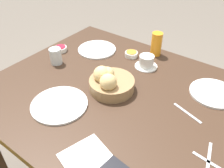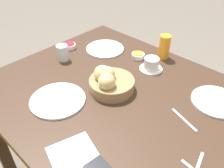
# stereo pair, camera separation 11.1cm
# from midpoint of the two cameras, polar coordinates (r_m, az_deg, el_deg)

# --- Properties ---
(dining_table) EXTENTS (1.27, 0.99, 0.77)m
(dining_table) POSITION_cam_midpoint_polar(r_m,az_deg,el_deg) (1.16, 5.10, -6.63)
(dining_table) COLOR #3D281C
(dining_table) RESTS_ON ground_plane
(bread_basket) EXTENTS (0.21, 0.21, 0.12)m
(bread_basket) POSITION_cam_midpoint_polar(r_m,az_deg,el_deg) (1.10, 2.32, 0.43)
(bread_basket) COLOR #99754C
(bread_basket) RESTS_ON dining_table
(plate_near_left) EXTENTS (0.22, 0.22, 0.01)m
(plate_near_left) POSITION_cam_midpoint_polar(r_m,az_deg,el_deg) (1.17, 26.36, -3.88)
(plate_near_left) COLOR white
(plate_near_left) RESTS_ON dining_table
(plate_near_right) EXTENTS (0.23, 0.23, 0.01)m
(plate_near_right) POSITION_cam_midpoint_polar(r_m,az_deg,el_deg) (1.45, 0.50, 8.41)
(plate_near_right) COLOR white
(plate_near_right) RESTS_ON dining_table
(plate_far_center) EXTENTS (0.25, 0.25, 0.01)m
(plate_far_center) POSITION_cam_midpoint_polar(r_m,az_deg,el_deg) (1.08, -10.06, -3.92)
(plate_far_center) COLOR white
(plate_far_center) RESTS_ON dining_table
(juice_glass) EXTENTS (0.06, 0.06, 0.14)m
(juice_glass) POSITION_cam_midpoint_polar(r_m,az_deg,el_deg) (1.38, 14.78, 8.57)
(juice_glass) COLOR orange
(juice_glass) RESTS_ON dining_table
(water_tumbler) EXTENTS (0.06, 0.06, 0.09)m
(water_tumbler) POSITION_cam_midpoint_polar(r_m,az_deg,el_deg) (1.34, -9.49, 7.35)
(water_tumbler) COLOR silver
(water_tumbler) RESTS_ON dining_table
(coffee_cup) EXTENTS (0.12, 0.12, 0.07)m
(coffee_cup) POSITION_cam_midpoint_polar(r_m,az_deg,el_deg) (1.28, 11.92, 4.54)
(coffee_cup) COLOR white
(coffee_cup) RESTS_ON dining_table
(jam_bowl_berry) EXTENTS (0.07, 0.07, 0.03)m
(jam_bowl_berry) POSITION_cam_midpoint_polar(r_m,az_deg,el_deg) (1.47, -8.02, 9.00)
(jam_bowl_berry) COLOR white
(jam_bowl_berry) RESTS_ON dining_table
(jam_bowl_honey) EXTENTS (0.07, 0.07, 0.03)m
(jam_bowl_honey) POSITION_cam_midpoint_polar(r_m,az_deg,el_deg) (1.38, 8.61, 6.73)
(jam_bowl_honey) COLOR white
(jam_bowl_honey) RESTS_ON dining_table
(spoon_coffee) EXTENTS (0.14, 0.05, 0.00)m
(spoon_coffee) POSITION_cam_midpoint_polar(r_m,az_deg,el_deg) (1.04, 19.94, -8.19)
(spoon_coffee) COLOR #B7B7BC
(spoon_coffee) RESTS_ON dining_table
(napkin) EXTENTS (0.20, 0.20, 0.00)m
(napkin) POSITION_cam_midpoint_polar(r_m,az_deg,el_deg) (0.87, -5.42, -16.93)
(napkin) COLOR white
(napkin) RESTS_ON dining_table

